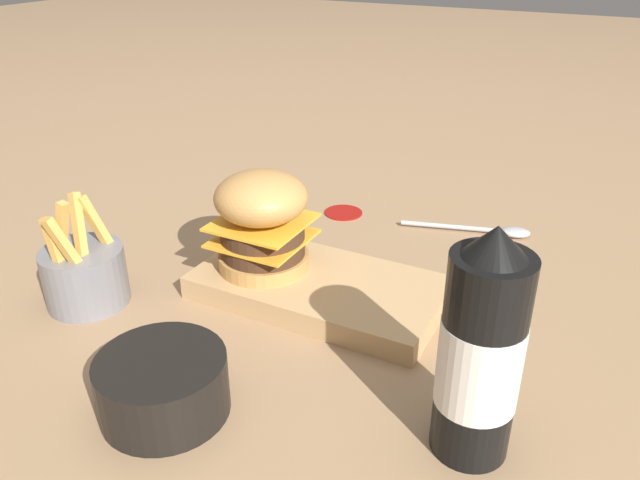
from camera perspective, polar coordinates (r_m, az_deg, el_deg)
name	(u,v)px	position (r m, az deg, el deg)	size (l,w,h in m)	color
ground_plane	(307,294)	(0.77, -1.23, -4.96)	(6.00, 6.00, 0.00)	#9E7A56
serving_board	(320,287)	(0.76, 0.00, -4.31)	(0.30, 0.16, 0.03)	tan
burger	(262,220)	(0.75, -5.32, 1.79)	(0.11, 0.11, 0.12)	tan
ketchup_bottle	(480,354)	(0.53, 14.45, -10.09)	(0.07, 0.07, 0.21)	black
fries_basket	(85,274)	(0.79, -20.73, -2.94)	(0.10, 0.10, 0.14)	slate
side_bowl	(163,384)	(0.61, -14.17, -12.63)	(0.12, 0.12, 0.06)	black
spoon	(494,230)	(0.95, 15.65, 0.85)	(0.19, 0.07, 0.01)	#B2B2B7
ketchup_puddle	(343,212)	(0.99, 2.15, 2.57)	(0.06, 0.06, 0.00)	#9E140F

